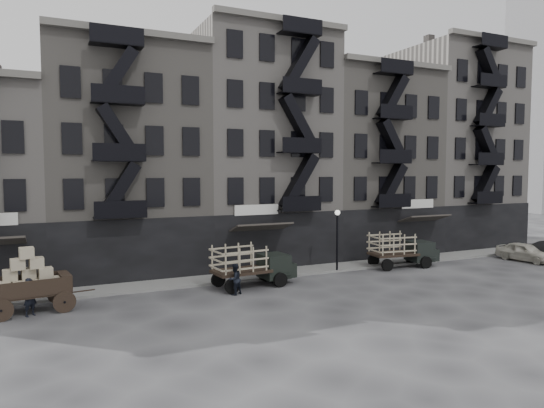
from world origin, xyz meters
name	(u,v)px	position (x,y,z in m)	size (l,w,h in m)	color
ground	(318,285)	(0.00, 0.00, 0.00)	(140.00, 140.00, 0.00)	#38383A
sidewalk	(290,272)	(0.00, 3.75, 0.07)	(55.00, 2.50, 0.15)	slate
building_midwest	(124,163)	(-10.00, 9.83, 7.50)	(10.00, 11.35, 16.20)	slate
building_center	(255,151)	(0.00, 9.82, 8.50)	(10.00, 11.35, 18.20)	gray
building_mideast	(361,164)	(10.00, 9.83, 7.50)	(10.00, 11.35, 16.20)	slate
building_east	(448,149)	(20.00, 9.82, 9.00)	(10.00, 11.35, 19.20)	gray
lamp_post	(337,232)	(3.00, 2.60, 2.78)	(0.36, 0.36, 4.28)	black
distant_tower	(543,7)	(60.00, 30.00, 33.76)	(8.00, 8.00, 66.00)	gray
wagon	(28,276)	(-15.86, 0.94, 1.84)	(4.04, 2.54, 3.21)	black
stake_truck_west	(252,263)	(-3.87, 1.23, 1.46)	(5.25, 2.50, 2.56)	black
stake_truck_east	(402,247)	(8.19, 2.13, 1.44)	(5.20, 2.58, 2.52)	black
car_east	(525,252)	(18.29, -0.04, 0.71)	(1.69, 4.19, 1.43)	#B9B5A6
pedestrian_west	(30,297)	(-15.77, 0.26, 0.92)	(0.67, 0.44, 1.84)	black
pedestrian_mid	(235,279)	(-5.49, -0.14, 0.89)	(0.86, 0.67, 1.77)	black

